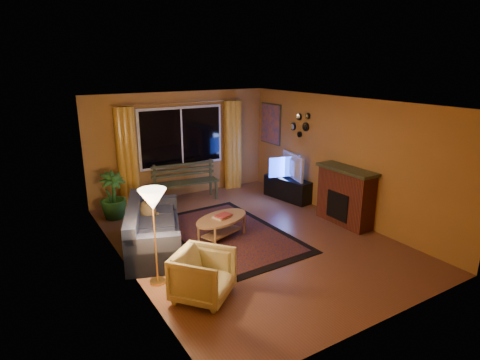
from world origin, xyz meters
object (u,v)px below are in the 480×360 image
sofa (154,227)px  armchair (203,273)px  coffee_table (222,228)px  floor_lamp (155,238)px  bench (186,192)px  tv_console (288,189)px

sofa → armchair: 1.82m
sofa → armchair: (0.05, -1.82, -0.03)m
coffee_table → floor_lamp: bearing=-151.3°
floor_lamp → bench: bearing=59.1°
armchair → tv_console: size_ratio=0.61×
sofa → floor_lamp: floor_lamp is taller
bench → coffee_table: 2.28m
bench → floor_lamp: bearing=-114.6°
bench → floor_lamp: 3.67m
sofa → armchair: size_ratio=2.65×
tv_console → floor_lamp: bearing=-162.8°
sofa → armchair: sofa is taller
bench → armchair: (-1.46, -3.83, 0.15)m
armchair → floor_lamp: 0.89m
armchair → sofa: bearing=52.1°
bench → armchair: size_ratio=2.01×
bench → armchair: armchair is taller
sofa → tv_console: size_ratio=1.62×
bench → sofa: bearing=-120.5°
sofa → floor_lamp: 1.21m
armchair → coffee_table: armchair is taller
armchair → coffee_table: (1.16, 1.57, -0.17)m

